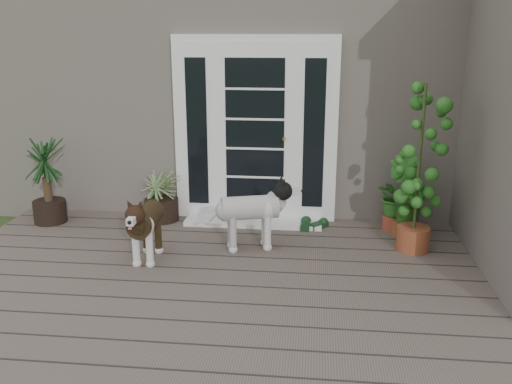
# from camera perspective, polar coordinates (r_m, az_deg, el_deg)

# --- Properties ---
(deck) EXTENTS (6.20, 4.60, 0.12)m
(deck) POSITION_cam_1_polar(r_m,az_deg,el_deg) (4.81, -0.55, -11.98)
(deck) COLOR #6B5B4C
(deck) RESTS_ON ground
(house_main) EXTENTS (7.40, 4.00, 3.10)m
(house_main) POSITION_cam_1_polar(r_m,az_deg,el_deg) (8.50, 2.82, 11.08)
(house_main) COLOR #665E54
(house_main) RESTS_ON ground
(door_unit) EXTENTS (1.90, 0.14, 2.15)m
(door_unit) POSITION_cam_1_polar(r_m,az_deg,el_deg) (6.54, -0.07, 6.31)
(door_unit) COLOR white
(door_unit) RESTS_ON deck
(door_step) EXTENTS (1.60, 0.40, 0.05)m
(door_step) POSITION_cam_1_polar(r_m,az_deg,el_deg) (6.62, -0.26, -2.98)
(door_step) COLOR white
(door_step) RESTS_ON deck
(brindle_dog) EXTENTS (0.33, 0.75, 0.62)m
(brindle_dog) POSITION_cam_1_polar(r_m,az_deg,el_deg) (5.62, -11.05, -3.82)
(brindle_dog) COLOR #372814
(brindle_dog) RESTS_ON deck
(white_dog) EXTENTS (0.85, 0.55, 0.65)m
(white_dog) POSITION_cam_1_polar(r_m,az_deg,el_deg) (5.78, -0.64, -2.75)
(white_dog) COLOR white
(white_dog) RESTS_ON deck
(spider_plant) EXTENTS (0.80, 0.80, 0.71)m
(spider_plant) POSITION_cam_1_polar(r_m,az_deg,el_deg) (6.73, -9.64, 0.04)
(spider_plant) COLOR #809C60
(spider_plant) RESTS_ON deck
(yucca) EXTENTS (0.91, 0.91, 1.04)m
(yucca) POSITION_cam_1_polar(r_m,az_deg,el_deg) (6.96, -20.54, 1.19)
(yucca) COLOR black
(yucca) RESTS_ON deck
(herb_a) EXTENTS (0.58, 0.58, 0.53)m
(herb_a) POSITION_cam_1_polar(r_m,az_deg,el_deg) (6.57, 13.86, -1.42)
(herb_a) COLOR #154C1B
(herb_a) RESTS_ON deck
(herb_b) EXTENTS (0.65, 0.65, 0.69)m
(herb_b) POSITION_cam_1_polar(r_m,az_deg,el_deg) (6.38, 14.92, -1.32)
(herb_b) COLOR #2C651C
(herb_b) RESTS_ON deck
(herb_c) EXTENTS (0.47, 0.47, 0.56)m
(herb_c) POSITION_cam_1_polar(r_m,az_deg,el_deg) (6.58, 15.01, -1.32)
(herb_c) COLOR #205618
(herb_c) RESTS_ON deck
(sapling) EXTENTS (0.64, 0.64, 1.78)m
(sapling) POSITION_cam_1_polar(r_m,az_deg,el_deg) (5.82, 16.26, 2.46)
(sapling) COLOR #1F5017
(sapling) RESTS_ON deck
(clog_left) EXTENTS (0.16, 0.31, 0.09)m
(clog_left) POSITION_cam_1_polar(r_m,az_deg,el_deg) (6.48, 5.06, -3.28)
(clog_left) COLOR black
(clog_left) RESTS_ON deck
(clog_right) EXTENTS (0.29, 0.30, 0.09)m
(clog_right) POSITION_cam_1_polar(r_m,az_deg,el_deg) (6.50, 6.37, -3.31)
(clog_right) COLOR black
(clog_right) RESTS_ON deck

